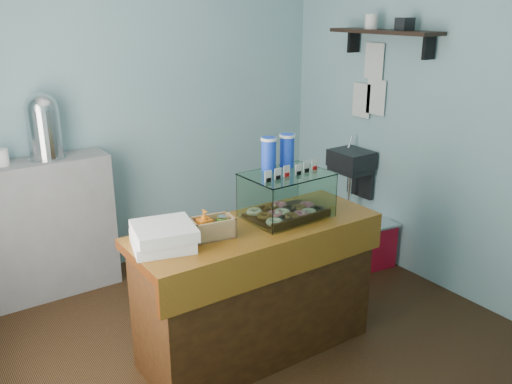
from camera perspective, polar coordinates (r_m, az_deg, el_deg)
ground at (r=3.98m, az=-2.09°, el=-14.44°), size 3.50×3.50×0.00m
room_shell at (r=3.38m, az=-2.13°, el=10.68°), size 3.54×3.04×2.82m
counter at (r=3.56m, az=0.05°, el=-10.16°), size 1.60×0.60×0.90m
back_shelf at (r=4.54m, az=-21.07°, el=-3.58°), size 1.00×0.32×1.10m
display_case at (r=3.49m, az=2.98°, el=0.01°), size 0.54×0.41×0.51m
condiment_crate at (r=3.19m, az=-4.71°, el=-3.72°), size 0.27×0.19×0.18m
pastry_boxes at (r=3.10m, az=-9.76°, el=-4.59°), size 0.41×0.41×0.13m
coffee_urn at (r=4.34m, az=-21.50°, el=6.63°), size 0.27×0.27×0.50m
red_cooler at (r=4.90m, az=11.41°, el=-5.32°), size 0.51×0.41×0.41m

